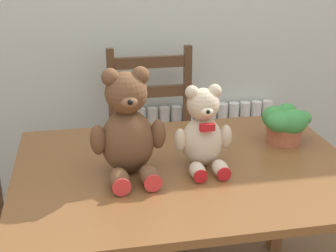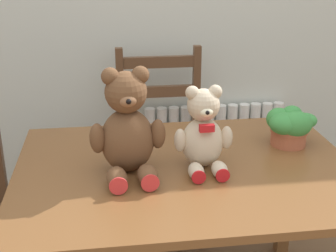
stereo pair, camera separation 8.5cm
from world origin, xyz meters
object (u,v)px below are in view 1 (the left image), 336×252
at_px(wooden_chair_behind, 154,147).
at_px(teddy_bear_right, 203,133).
at_px(teddy_bear_left, 128,130).
at_px(potted_plant, 285,123).

distance_m(wooden_chair_behind, teddy_bear_right, 0.86).
xyz_separation_m(wooden_chair_behind, teddy_bear_left, (-0.22, -0.76, 0.42)).
height_order(wooden_chair_behind, teddy_bear_right, teddy_bear_right).
bearing_deg(potted_plant, wooden_chair_behind, 126.11).
bearing_deg(teddy_bear_right, teddy_bear_left, -0.27).
xyz_separation_m(teddy_bear_right, potted_plant, (0.39, 0.15, -0.05)).
height_order(teddy_bear_left, potted_plant, teddy_bear_left).
bearing_deg(potted_plant, teddy_bear_right, -159.40).
relative_size(teddy_bear_right, potted_plant, 1.49).
bearing_deg(potted_plant, teddy_bear_left, -167.37).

